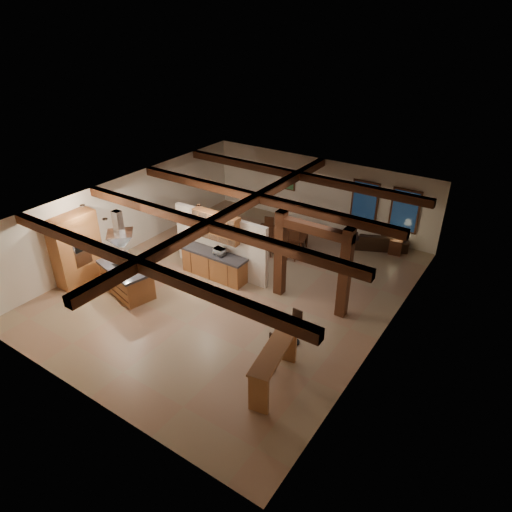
{
  "coord_description": "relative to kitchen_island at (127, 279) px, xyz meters",
  "views": [
    {
      "loc": [
        7.78,
        -10.4,
        8.32
      ],
      "look_at": [
        0.47,
        0.5,
        1.08
      ],
      "focal_mm": 32.0,
      "sensor_mm": 36.0,
      "label": 1
    }
  ],
  "objects": [
    {
      "name": "bar_stool_c",
      "position": [
        5.79,
        0.83,
        0.02
      ],
      "size": [
        0.36,
        0.36,
        1.03
      ],
      "color": "black",
      "rests_on": "ground"
    },
    {
      "name": "side_table",
      "position": [
        6.39,
        7.55,
        -0.21
      ],
      "size": [
        0.54,
        0.54,
        0.59
      ],
      "primitive_type": "cube",
      "rotation": [
        0.0,
        0.0,
        0.17
      ],
      "color": "#402110",
      "rests_on": "ground"
    },
    {
      "name": "ceiling_beams",
      "position": [
        2.73,
        2.26,
        2.26
      ],
      "size": [
        10.0,
        12.0,
        0.28
      ],
      "color": "#402110",
      "rests_on": "room_walls"
    },
    {
      "name": "back_counter",
      "position": [
        1.73,
        2.37,
        -0.03
      ],
      "size": [
        2.5,
        0.66,
        0.94
      ],
      "color": "brown",
      "rests_on": "ground"
    },
    {
      "name": "bar_stool_a",
      "position": [
        5.81,
        -0.47,
        0.03
      ],
      "size": [
        0.37,
        0.39,
        1.04
      ],
      "color": "black",
      "rests_on": "ground"
    },
    {
      "name": "timber_posts",
      "position": [
        5.23,
        2.76,
        1.26
      ],
      "size": [
        2.5,
        0.3,
        2.9
      ],
      "color": "#402110",
      "rests_on": "ground"
    },
    {
      "name": "ground",
      "position": [
        2.73,
        2.26,
        -0.5
      ],
      "size": [
        12.0,
        12.0,
        0.0
      ],
      "primitive_type": "plane",
      "color": "tan",
      "rests_on": "ground"
    },
    {
      "name": "upper_display_cabinet",
      "position": [
        1.73,
        2.57,
        1.35
      ],
      "size": [
        1.8,
        0.36,
        0.95
      ],
      "color": "brown",
      "rests_on": "partition_wall"
    },
    {
      "name": "framed_art",
      "position": [
        1.23,
        8.2,
        1.2
      ],
      "size": [
        0.65,
        0.05,
        0.85
      ],
      "color": "#402110",
      "rests_on": "room_walls"
    },
    {
      "name": "table_lamp",
      "position": [
        6.39,
        7.55,
        0.32
      ],
      "size": [
        0.29,
        0.29,
        0.34
      ],
      "color": "black",
      "rests_on": "side_table"
    },
    {
      "name": "dining_table",
      "position": [
        2.6,
        5.4,
        -0.15
      ],
      "size": [
        2.21,
        1.57,
        0.7
      ],
      "primitive_type": "imported",
      "rotation": [
        0.0,
        0.0,
        0.25
      ],
      "color": "#3E1D0F",
      "rests_on": "ground"
    },
    {
      "name": "partition_wall",
      "position": [
        1.73,
        2.76,
        0.6
      ],
      "size": [
        3.8,
        0.18,
        2.2
      ],
      "primitive_type": "cube",
      "color": "silver",
      "rests_on": "ground"
    },
    {
      "name": "room_walls",
      "position": [
        2.73,
        2.26,
        1.28
      ],
      "size": [
        12.0,
        12.0,
        12.0
      ],
      "color": "silver",
      "rests_on": "ground"
    },
    {
      "name": "recessed_cans",
      "position": [
        0.2,
        0.33,
        2.37
      ],
      "size": [
        3.16,
        2.46,
        0.03
      ],
      "color": "silver",
      "rests_on": "room_walls"
    },
    {
      "name": "bar_stool_b",
      "position": [
        5.71,
        0.28,
        0.07
      ],
      "size": [
        0.41,
        0.42,
        1.13
      ],
      "color": "black",
      "rests_on": "ground"
    },
    {
      "name": "bar_counter",
      "position": [
        6.17,
        -0.87,
        0.25
      ],
      "size": [
        0.89,
        2.18,
        1.11
      ],
      "color": "brown",
      "rests_on": "ground"
    },
    {
      "name": "back_windows",
      "position": [
        5.53,
        8.19,
        1.0
      ],
      "size": [
        2.7,
        0.07,
        1.7
      ],
      "color": "#402110",
      "rests_on": "room_walls"
    },
    {
      "name": "dining_chairs",
      "position": [
        2.6,
        5.4,
        0.04
      ],
      "size": [
        1.99,
        1.99,
        1.07
      ],
      "color": "#402110",
      "rests_on": "ground"
    },
    {
      "name": "microwave",
      "position": [
        1.99,
        2.37,
        0.55
      ],
      "size": [
        0.46,
        0.34,
        0.23
      ],
      "primitive_type": "imported",
      "rotation": [
        0.0,
        0.0,
        3.0
      ],
      "color": "#B7B6BB",
      "rests_on": "back_counter"
    },
    {
      "name": "kitchen_island",
      "position": [
        0.0,
        0.0,
        0.0
      ],
      "size": [
        2.21,
        1.51,
        1.0
      ],
      "color": "brown",
      "rests_on": "ground"
    },
    {
      "name": "pantry_cabinet",
      "position": [
        -1.93,
        -0.34,
        0.7
      ],
      "size": [
        0.67,
        1.6,
        2.4
      ],
      "color": "brown",
      "rests_on": "ground"
    },
    {
      "name": "sofa",
      "position": [
        5.71,
        7.63,
        -0.19
      ],
      "size": [
        2.27,
        1.63,
        0.62
      ],
      "primitive_type": "imported",
      "rotation": [
        0.0,
        0.0,
        3.57
      ],
      "color": "black",
      "rests_on": "ground"
    },
    {
      "name": "range_hood",
      "position": [
        0.0,
        0.0,
        1.28
      ],
      "size": [
        1.1,
        1.1,
        1.4
      ],
      "color": "silver",
      "rests_on": "room_walls"
    }
  ]
}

